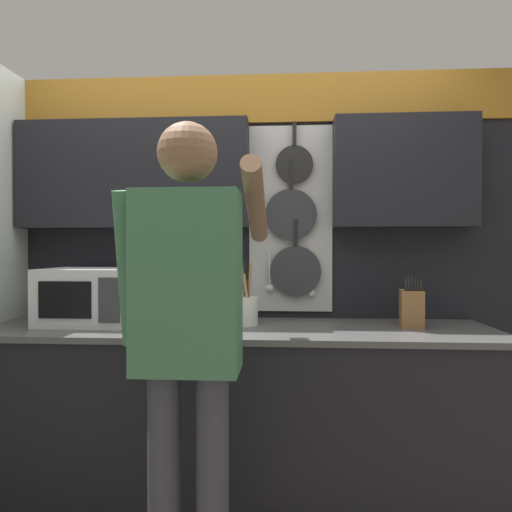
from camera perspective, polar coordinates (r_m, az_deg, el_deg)
name	(u,v)px	position (r m, az deg, el deg)	size (l,w,h in m)	color
ground_plane	(237,506)	(2.68, -2.38, -28.73)	(14.00, 14.00, 0.00)	brown
base_cabinet_counter	(237,417)	(2.49, -2.39, -19.48)	(2.60, 0.68, 0.93)	black
back_wall_unit	(239,231)	(2.64, -2.10, 3.19)	(3.17, 0.20, 2.33)	black
microwave	(92,296)	(2.59, -19.79, -4.72)	(0.49, 0.39, 0.30)	silver
knife_block	(411,308)	(2.47, 18.86, -6.15)	(0.13, 0.16, 0.27)	brown
utensil_crock	(246,308)	(2.40, -1.30, -6.57)	(0.13, 0.13, 0.35)	white
person	(188,318)	(1.70, -8.44, -7.64)	(0.54, 0.66, 1.78)	#383842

